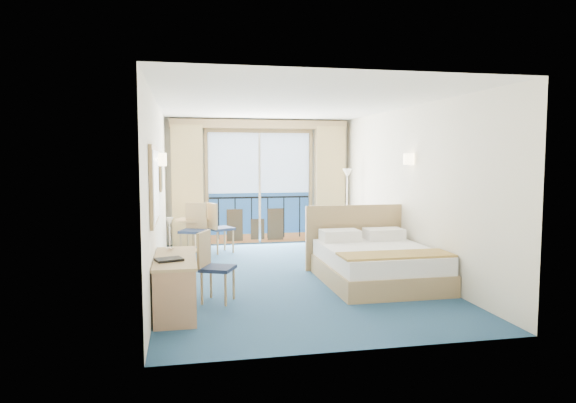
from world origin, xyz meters
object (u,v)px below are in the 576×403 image
object	(u,v)px
bed	(376,262)
desk_chair	(212,262)
table_chair_a	(217,225)
table_chair_b	(194,226)
armchair	(352,235)
floor_lamp	(347,188)
round_table	(194,227)
nightstand	(377,247)
desk	(175,289)

from	to	relation	value
bed	desk_chair	bearing A→B (deg)	-167.36
bed	table_chair_a	distance (m)	3.61
table_chair_a	table_chair_b	size ratio (longest dim) A/B	0.99
armchair	floor_lamp	world-z (taller)	floor_lamp
bed	round_table	size ratio (longest dim) A/B	2.81
nightstand	desk	xyz separation A→B (m)	(-3.52, -2.70, 0.10)
desk_chair	desk	bearing A→B (deg)	171.93
table_chair_a	table_chair_b	xyz separation A→B (m)	(-0.44, -0.17, 0.01)
table_chair_b	round_table	bearing A→B (deg)	113.90
nightstand	table_chair_b	world-z (taller)	table_chair_b
bed	desk	size ratio (longest dim) A/B	1.42
bed	armchair	distance (m)	2.49
bed	desk_chair	distance (m)	2.55
bed	desk_chair	xyz separation A→B (m)	(-2.48, -0.56, 0.22)
nightstand	table_chair_b	xyz separation A→B (m)	(-3.22, 1.27, 0.29)
armchair	table_chair_a	world-z (taller)	table_chair_a
bed	nightstand	distance (m)	1.53
bed	round_table	world-z (taller)	bed
nightstand	table_chair_b	bearing A→B (deg)	158.50
nightstand	armchair	world-z (taller)	armchair
desk_chair	round_table	world-z (taller)	desk_chair
desk_chair	table_chair_b	bearing A→B (deg)	26.98
desk	bed	bearing A→B (deg)	23.59
bed	nightstand	size ratio (longest dim) A/B	3.79
floor_lamp	round_table	xyz separation A→B (m)	(-3.17, 0.10, -0.75)
round_table	floor_lamp	bearing A→B (deg)	-1.72
desk	floor_lamp	bearing A→B (deg)	51.21
bed	floor_lamp	distance (m)	3.21
nightstand	round_table	size ratio (longest dim) A/B	0.74
nightstand	desk	distance (m)	4.44
nightstand	table_chair_a	world-z (taller)	table_chair_a
desk	desk_chair	size ratio (longest dim) A/B	1.56
round_table	table_chair_b	size ratio (longest dim) A/B	0.73
nightstand	floor_lamp	size ratio (longest dim) A/B	0.33
floor_lamp	armchair	bearing A→B (deg)	-96.82
desk_chair	floor_lamp	bearing A→B (deg)	-15.80
armchair	table_chair_a	size ratio (longest dim) A/B	0.73
nightstand	round_table	xyz separation A→B (m)	(-3.22, 1.70, 0.23)
bed	nightstand	xyz separation A→B (m)	(0.58, 1.42, -0.03)
desk_chair	round_table	xyz separation A→B (m)	(-0.17, 3.68, -0.02)
floor_lamp	table_chair_a	bearing A→B (deg)	-176.51
round_table	table_chair_b	xyz separation A→B (m)	(0.01, -0.43, 0.07)
round_table	armchair	bearing A→B (deg)	-12.22
table_chair_a	table_chair_b	bearing A→B (deg)	87.16
armchair	desk_chair	distance (m)	4.20
round_table	desk	bearing A→B (deg)	-93.81
desk_chair	armchair	bearing A→B (deg)	-20.13
nightstand	desk_chair	distance (m)	3.65
round_table	table_chair_a	distance (m)	0.52
desk	armchair	bearing A→B (deg)	47.72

